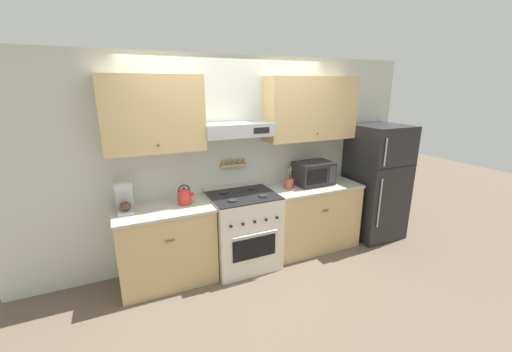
{
  "coord_description": "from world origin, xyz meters",
  "views": [
    {
      "loc": [
        -1.34,
        -3.03,
        2.19
      ],
      "look_at": [
        0.17,
        0.26,
        1.15
      ],
      "focal_mm": 22.0,
      "sensor_mm": 36.0,
      "label": 1
    }
  ],
  "objects_px": {
    "refrigerator": "(376,182)",
    "microwave": "(314,173)",
    "utensil_crock": "(289,183)",
    "coffee_maker": "(124,197)",
    "tea_kettle": "(184,196)",
    "stove_range": "(243,230)"
  },
  "relations": [
    {
      "from": "refrigerator",
      "to": "coffee_maker",
      "type": "height_order",
      "value": "refrigerator"
    },
    {
      "from": "stove_range",
      "to": "microwave",
      "type": "distance_m",
      "value": 1.23
    },
    {
      "from": "refrigerator",
      "to": "tea_kettle",
      "type": "relative_size",
      "value": 7.26
    },
    {
      "from": "refrigerator",
      "to": "microwave",
      "type": "bearing_deg",
      "value": 173.88
    },
    {
      "from": "coffee_maker",
      "to": "stove_range",
      "type": "bearing_deg",
      "value": -4.54
    },
    {
      "from": "microwave",
      "to": "utensil_crock",
      "type": "bearing_deg",
      "value": -177.4
    },
    {
      "from": "tea_kettle",
      "to": "coffee_maker",
      "type": "distance_m",
      "value": 0.63
    },
    {
      "from": "tea_kettle",
      "to": "microwave",
      "type": "xyz_separation_m",
      "value": [
        1.76,
        0.02,
        0.06
      ]
    },
    {
      "from": "refrigerator",
      "to": "tea_kettle",
      "type": "xyz_separation_m",
      "value": [
        -2.79,
        0.09,
        0.16
      ]
    },
    {
      "from": "stove_range",
      "to": "microwave",
      "type": "relative_size",
      "value": 1.99
    },
    {
      "from": "microwave",
      "to": "utensil_crock",
      "type": "xyz_separation_m",
      "value": [
        -0.39,
        -0.02,
        -0.08
      ]
    },
    {
      "from": "refrigerator",
      "to": "microwave",
      "type": "height_order",
      "value": "refrigerator"
    },
    {
      "from": "tea_kettle",
      "to": "coffee_maker",
      "type": "height_order",
      "value": "coffee_maker"
    },
    {
      "from": "stove_range",
      "to": "coffee_maker",
      "type": "height_order",
      "value": "coffee_maker"
    },
    {
      "from": "stove_range",
      "to": "coffee_maker",
      "type": "bearing_deg",
      "value": 175.46
    },
    {
      "from": "microwave",
      "to": "utensil_crock",
      "type": "distance_m",
      "value": 0.4
    },
    {
      "from": "coffee_maker",
      "to": "refrigerator",
      "type": "bearing_deg",
      "value": -2.08
    },
    {
      "from": "utensil_crock",
      "to": "refrigerator",
      "type": "bearing_deg",
      "value": -3.74
    },
    {
      "from": "coffee_maker",
      "to": "microwave",
      "type": "distance_m",
      "value": 2.38
    },
    {
      "from": "refrigerator",
      "to": "tea_kettle",
      "type": "distance_m",
      "value": 2.8
    },
    {
      "from": "coffee_maker",
      "to": "utensil_crock",
      "type": "distance_m",
      "value": 1.99
    },
    {
      "from": "refrigerator",
      "to": "coffee_maker",
      "type": "bearing_deg",
      "value": 177.92
    }
  ]
}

